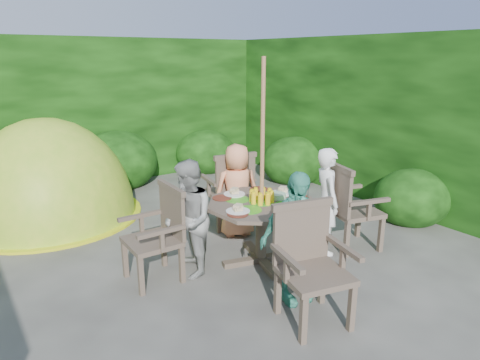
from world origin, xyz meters
TOP-DOWN VIEW (x-y plane):
  - ground at (0.00, 0.00)m, footprint 60.00×60.00m
  - hedge_enclosure at (0.00, 1.33)m, footprint 9.00×9.00m
  - patio_table at (0.88, -0.39)m, footprint 1.48×1.48m
  - parasol_pole at (0.88, -0.39)m, footprint 0.05×0.05m
  - garden_chair_right at (1.93, -0.69)m, footprint 0.67×0.72m
  - garden_chair_left at (-0.18, -0.08)m, footprint 0.51×0.57m
  - garden_chair_back at (1.18, 0.66)m, footprint 0.67×0.61m
  - garden_chair_front at (0.58, -1.45)m, footprint 0.69×0.64m
  - child_right at (1.65, -0.61)m, footprint 0.46×0.53m
  - child_left at (0.11, -0.18)m, footprint 0.64×0.72m
  - child_back at (1.09, 0.38)m, footprint 0.66×0.53m
  - child_front at (0.66, -1.16)m, footprint 0.76×0.39m
  - dome_tent at (-0.69, 2.38)m, footprint 2.93×2.93m

SIDE VIEW (x-z plane):
  - ground at x=0.00m, z-range 0.00..0.00m
  - dome_tent at x=-0.69m, z-range -1.40..1.40m
  - garden_chair_left at x=-0.18m, z-range 0.03..0.96m
  - garden_chair_front at x=0.58m, z-range 0.03..1.01m
  - garden_chair_back at x=1.18m, z-range 0.03..1.02m
  - garden_chair_right at x=1.93m, z-range 0.03..1.02m
  - patio_table at x=0.88m, z-range 0.17..1.01m
  - child_back at x=1.09m, z-range 0.00..1.18m
  - child_left at x=0.11m, z-range 0.00..1.22m
  - child_right at x=1.65m, z-range 0.00..1.23m
  - child_front at x=0.66m, z-range 0.00..1.24m
  - parasol_pole at x=0.88m, z-range 0.00..2.20m
  - hedge_enclosure at x=0.00m, z-range 0.00..2.50m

